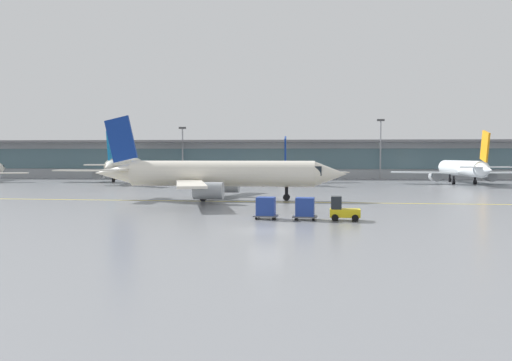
{
  "coord_description": "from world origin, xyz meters",
  "views": [
    {
      "loc": [
        1.78,
        -38.56,
        5.56
      ],
      "look_at": [
        -1.74,
        16.03,
        3.0
      ],
      "focal_mm": 36.37,
      "sensor_mm": 36.0,
      "label": 1
    }
  ],
  "objects_px": {
    "gate_airplane_1": "(125,167)",
    "apron_light_mast_1": "(183,150)",
    "apron_light_mast_2": "(380,146)",
    "baggage_tug": "(342,210)",
    "gate_airplane_3": "(462,169)",
    "cargo_dolly_lead": "(305,208)",
    "gate_airplane_2": "(287,169)",
    "cargo_dolly_trailing": "(266,207)",
    "taxiing_regional_jet": "(219,174)"
  },
  "relations": [
    {
      "from": "taxiing_regional_jet",
      "to": "apron_light_mast_2",
      "type": "height_order",
      "value": "apron_light_mast_2"
    },
    {
      "from": "gate_airplane_1",
      "to": "apron_light_mast_1",
      "type": "distance_m",
      "value": 19.3
    },
    {
      "from": "taxiing_regional_jet",
      "to": "cargo_dolly_trailing",
      "type": "distance_m",
      "value": 20.97
    },
    {
      "from": "baggage_tug",
      "to": "cargo_dolly_lead",
      "type": "distance_m",
      "value": 3.24
    },
    {
      "from": "gate_airplane_1",
      "to": "baggage_tug",
      "type": "bearing_deg",
      "value": -153.91
    },
    {
      "from": "gate_airplane_1",
      "to": "baggage_tug",
      "type": "relative_size",
      "value": 12.22
    },
    {
      "from": "gate_airplane_3",
      "to": "cargo_dolly_lead",
      "type": "xyz_separation_m",
      "value": [
        -33.44,
        -61.47,
        -2.02
      ]
    },
    {
      "from": "baggage_tug",
      "to": "cargo_dolly_trailing",
      "type": "xyz_separation_m",
      "value": [
        -6.68,
        0.64,
        0.16
      ]
    },
    {
      "from": "cargo_dolly_lead",
      "to": "gate_airplane_2",
      "type": "bearing_deg",
      "value": 97.2
    },
    {
      "from": "gate_airplane_3",
      "to": "apron_light_mast_2",
      "type": "xyz_separation_m",
      "value": [
        -12.92,
        19.66,
        4.87
      ]
    },
    {
      "from": "gate_airplane_1",
      "to": "apron_light_mast_2",
      "type": "distance_m",
      "value": 59.89
    },
    {
      "from": "gate_airplane_1",
      "to": "cargo_dolly_lead",
      "type": "height_order",
      "value": "gate_airplane_1"
    },
    {
      "from": "gate_airplane_1",
      "to": "apron_light_mast_1",
      "type": "relative_size",
      "value": 2.59
    },
    {
      "from": "gate_airplane_1",
      "to": "apron_light_mast_1",
      "type": "height_order",
      "value": "apron_light_mast_1"
    },
    {
      "from": "apron_light_mast_1",
      "to": "baggage_tug",
      "type": "bearing_deg",
      "value": -69.3
    },
    {
      "from": "baggage_tug",
      "to": "apron_light_mast_1",
      "type": "relative_size",
      "value": 0.21
    },
    {
      "from": "gate_airplane_3",
      "to": "apron_light_mast_2",
      "type": "relative_size",
      "value": 2.13
    },
    {
      "from": "gate_airplane_3",
      "to": "baggage_tug",
      "type": "relative_size",
      "value": 11.34
    },
    {
      "from": "cargo_dolly_lead",
      "to": "cargo_dolly_trailing",
      "type": "height_order",
      "value": "same"
    },
    {
      "from": "taxiing_regional_jet",
      "to": "gate_airplane_1",
      "type": "bearing_deg",
      "value": 124.14
    },
    {
      "from": "gate_airplane_1",
      "to": "gate_airplane_2",
      "type": "height_order",
      "value": "gate_airplane_1"
    },
    {
      "from": "gate_airplane_3",
      "to": "apron_light_mast_1",
      "type": "xyz_separation_m",
      "value": [
        -61.31,
        20.5,
        4.02
      ]
    },
    {
      "from": "apron_light_mast_1",
      "to": "apron_light_mast_2",
      "type": "relative_size",
      "value": 0.89
    },
    {
      "from": "apron_light_mast_1",
      "to": "apron_light_mast_2",
      "type": "bearing_deg",
      "value": -0.99
    },
    {
      "from": "baggage_tug",
      "to": "apron_light_mast_1",
      "type": "distance_m",
      "value": 88.18
    },
    {
      "from": "apron_light_mast_2",
      "to": "apron_light_mast_1",
      "type": "bearing_deg",
      "value": 179.01
    },
    {
      "from": "taxiing_regional_jet",
      "to": "apron_light_mast_2",
      "type": "distance_m",
      "value": 68.65
    },
    {
      "from": "gate_airplane_2",
      "to": "taxiing_regional_jet",
      "type": "xyz_separation_m",
      "value": [
        -8.4,
        -45.96,
        0.42
      ]
    },
    {
      "from": "gate_airplane_2",
      "to": "cargo_dolly_lead",
      "type": "xyz_separation_m",
      "value": [
        1.96,
        -65.96,
        -1.79
      ]
    },
    {
      "from": "baggage_tug",
      "to": "cargo_dolly_lead",
      "type": "height_order",
      "value": "baggage_tug"
    },
    {
      "from": "cargo_dolly_trailing",
      "to": "gate_airplane_1",
      "type": "bearing_deg",
      "value": 122.82
    },
    {
      "from": "gate_airplane_1",
      "to": "cargo_dolly_trailing",
      "type": "xyz_separation_m",
      "value": [
        33.65,
        -65.12,
        -2.25
      ]
    },
    {
      "from": "cargo_dolly_trailing",
      "to": "apron_light_mast_1",
      "type": "xyz_separation_m",
      "value": [
        -24.42,
        81.64,
        6.05
      ]
    },
    {
      "from": "baggage_tug",
      "to": "apron_light_mast_2",
      "type": "distance_m",
      "value": 83.56
    },
    {
      "from": "gate_airplane_2",
      "to": "apron_light_mast_2",
      "type": "height_order",
      "value": "apron_light_mast_2"
    },
    {
      "from": "gate_airplane_3",
      "to": "cargo_dolly_trailing",
      "type": "distance_m",
      "value": 71.43
    },
    {
      "from": "gate_airplane_2",
      "to": "gate_airplane_3",
      "type": "distance_m",
      "value": 35.68
    },
    {
      "from": "cargo_dolly_lead",
      "to": "apron_light_mast_2",
      "type": "bearing_deg",
      "value": 81.3
    },
    {
      "from": "gate_airplane_3",
      "to": "cargo_dolly_lead",
      "type": "height_order",
      "value": "gate_airplane_3"
    },
    {
      "from": "cargo_dolly_lead",
      "to": "cargo_dolly_trailing",
      "type": "xyz_separation_m",
      "value": [
        -3.45,
        0.33,
        0.0
      ]
    },
    {
      "from": "apron_light_mast_2",
      "to": "gate_airplane_2",
      "type": "bearing_deg",
      "value": -145.99
    },
    {
      "from": "gate_airplane_3",
      "to": "apron_light_mast_2",
      "type": "height_order",
      "value": "apron_light_mast_2"
    },
    {
      "from": "cargo_dolly_lead",
      "to": "baggage_tug",
      "type": "bearing_deg",
      "value": -0.0
    },
    {
      "from": "taxiing_regional_jet",
      "to": "cargo_dolly_trailing",
      "type": "bearing_deg",
      "value": -66.97
    },
    {
      "from": "cargo_dolly_trailing",
      "to": "cargo_dolly_lead",
      "type": "bearing_deg",
      "value": 0.0
    },
    {
      "from": "baggage_tug",
      "to": "apron_light_mast_1",
      "type": "bearing_deg",
      "value": 116.2
    },
    {
      "from": "cargo_dolly_trailing",
      "to": "apron_light_mast_2",
      "type": "relative_size",
      "value": 0.15
    },
    {
      "from": "cargo_dolly_trailing",
      "to": "gate_airplane_3",
      "type": "bearing_deg",
      "value": 64.39
    },
    {
      "from": "gate_airplane_2",
      "to": "apron_light_mast_1",
      "type": "xyz_separation_m",
      "value": [
        -25.91,
        16.01,
        4.26
      ]
    },
    {
      "from": "gate_airplane_1",
      "to": "taxiing_regional_jet",
      "type": "xyz_separation_m",
      "value": [
        26.74,
        -45.45,
        -0.04
      ]
    }
  ]
}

